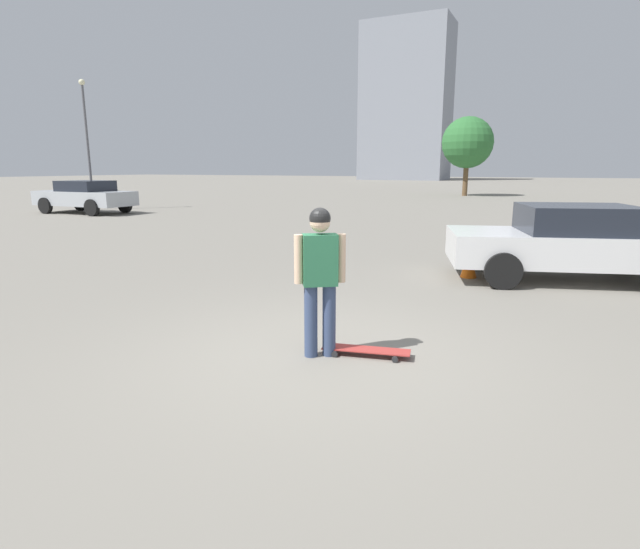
{
  "coord_description": "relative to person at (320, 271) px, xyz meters",
  "views": [
    {
      "loc": [
        2.25,
        -4.7,
        2.04
      ],
      "look_at": [
        0.0,
        0.0,
        0.92
      ],
      "focal_mm": 28.0,
      "sensor_mm": 36.0,
      "label": 1
    }
  ],
  "objects": [
    {
      "name": "skateboard",
      "position": [
        0.46,
        0.21,
        -0.88
      ],
      "size": [
        0.99,
        0.42,
        0.08
      ],
      "rotation": [
        0.0,
        0.0,
        -2.93
      ],
      "color": "#A5332D",
      "rests_on": "ground_plane"
    },
    {
      "name": "car_parked_far",
      "position": [
        -17.21,
        11.27,
        -0.17
      ],
      "size": [
        4.67,
        2.16,
        1.46
      ],
      "rotation": [
        0.0,
        0.0,
        -3.12
      ],
      "color": "#ADB2B7",
      "rests_on": "ground_plane"
    },
    {
      "name": "tree_distant",
      "position": [
        -4.17,
        33.39,
        2.84
      ],
      "size": [
        3.66,
        3.66,
        5.63
      ],
      "color": "brown",
      "rests_on": "ground_plane"
    },
    {
      "name": "car_parked_near",
      "position": [
        2.48,
        5.38,
        -0.23
      ],
      "size": [
        4.53,
        2.93,
        1.38
      ],
      "rotation": [
        0.0,
        0.0,
        -2.84
      ],
      "color": "silver",
      "rests_on": "ground_plane"
    },
    {
      "name": "building_block_distant",
      "position": [
        -22.24,
        79.44,
        11.53
      ],
      "size": [
        13.99,
        8.26,
        24.96
      ],
      "color": "gray",
      "rests_on": "ground_plane"
    },
    {
      "name": "ground_plane",
      "position": [
        0.0,
        0.0,
        -0.95
      ],
      "size": [
        220.0,
        220.0,
        0.0
      ],
      "primitive_type": "plane",
      "color": "gray"
    },
    {
      "name": "traffic_cone",
      "position": [
        0.8,
        4.85,
        -0.66
      ],
      "size": [
        0.3,
        0.3,
        0.59
      ],
      "color": "orange",
      "rests_on": "ground_plane"
    },
    {
      "name": "person",
      "position": [
        0.0,
        0.0,
        0.0
      ],
      "size": [
        0.48,
        0.37,
        1.63
      ],
      "rotation": [
        0.0,
        0.0,
        0.59
      ],
      "color": "#38476B",
      "rests_on": "ground_plane"
    },
    {
      "name": "lamp_post",
      "position": [
        -18.61,
        12.86,
        2.6
      ],
      "size": [
        0.28,
        0.28,
        6.11
      ],
      "color": "#59595E",
      "rests_on": "ground_plane"
    }
  ]
}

